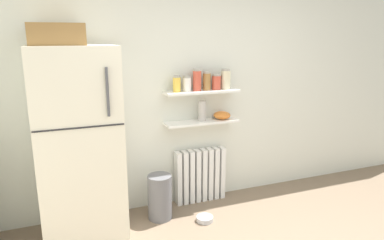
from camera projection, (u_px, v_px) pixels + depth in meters
back_wall at (203, 87)px, 3.87m from camera, size 7.04×0.10×2.60m
refrigerator at (79, 141)px, 3.13m from camera, size 0.73×0.69×1.96m
radiator at (200, 175)px, 3.95m from camera, size 0.58×0.12×0.61m
wall_shelf_lower at (202, 122)px, 3.78m from camera, size 0.82×0.22×0.02m
wall_shelf_upper at (202, 92)px, 3.70m from camera, size 0.82×0.22×0.02m
storage_jar_0 at (177, 84)px, 3.58m from camera, size 0.08×0.08×0.17m
storage_jar_1 at (187, 84)px, 3.62m from camera, size 0.09×0.09×0.16m
storage_jar_2 at (197, 80)px, 3.65m from camera, size 0.09×0.09×0.23m
storage_jar_3 at (207, 81)px, 3.69m from camera, size 0.08×0.08×0.20m
storage_jar_4 at (216, 82)px, 3.73m from camera, size 0.10×0.10×0.17m
storage_jar_5 at (226, 79)px, 3.77m from camera, size 0.11×0.11×0.22m
vase at (202, 111)px, 3.75m from camera, size 0.08×0.08×0.22m
shelf_bowl at (222, 115)px, 3.85m from camera, size 0.19×0.19×0.09m
trash_bin at (160, 197)px, 3.58m from camera, size 0.25×0.25×0.47m
pet_food_bowl at (205, 219)px, 3.56m from camera, size 0.17×0.17×0.05m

